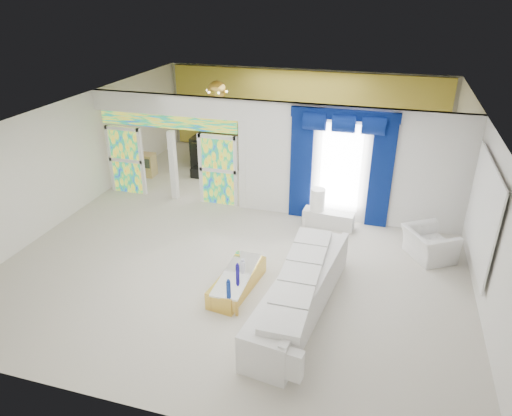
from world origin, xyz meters
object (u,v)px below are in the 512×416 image
(coffee_table, at_px, (237,282))
(armchair, at_px, (429,244))
(console_table, at_px, (328,219))
(grand_piano, at_px, (223,147))
(white_sofa, at_px, (300,294))

(coffee_table, height_order, armchair, armchair)
(coffee_table, xyz_separation_m, console_table, (1.37, 3.25, 0.03))
(console_table, bearing_deg, armchair, -19.54)
(coffee_table, relative_size, grand_piano, 0.80)
(white_sofa, bearing_deg, armchair, 56.02)
(white_sofa, height_order, armchair, white_sofa)
(coffee_table, height_order, grand_piano, grand_piano)
(armchair, height_order, grand_piano, grand_piano)
(white_sofa, relative_size, coffee_table, 2.30)
(coffee_table, xyz_separation_m, grand_piano, (-2.87, 7.09, 0.34))
(white_sofa, bearing_deg, coffee_table, 175.17)
(console_table, relative_size, grand_piano, 0.61)
(console_table, bearing_deg, coffee_table, -112.88)
(white_sofa, distance_m, coffee_table, 1.39)
(coffee_table, relative_size, armchair, 1.60)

